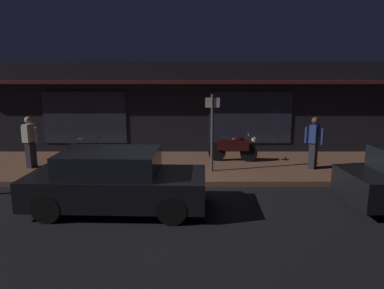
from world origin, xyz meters
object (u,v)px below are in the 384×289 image
bicycle_parked (88,152)px  motorcycle (234,147)px  person_photographer (30,141)px  person_bystander (314,142)px  sign_post (212,128)px  parked_car_near (115,181)px

bicycle_parked → motorcycle: bearing=1.8°
person_photographer → person_bystander: size_ratio=1.00×
person_bystander → sign_post: (-3.27, -0.31, 0.48)m
sign_post → motorcycle: bearing=56.9°
person_bystander → person_photographer: bearing=179.2°
bicycle_parked → parked_car_near: size_ratio=0.40×
motorcycle → person_photographer: person_photographer is taller
bicycle_parked → person_bystander: bearing=-6.2°
person_bystander → bicycle_parked: bearing=173.8°
sign_post → parked_car_near: bearing=-129.9°
person_photographer → parked_car_near: person_photographer is taller
bicycle_parked → person_photographer: bearing=-157.6°
person_bystander → parked_car_near: size_ratio=0.40×
motorcycle → parked_car_near: (-3.25, -4.18, 0.06)m
bicycle_parked → person_bystander: (7.49, -0.81, 0.52)m
motorcycle → bicycle_parked: 5.06m
bicycle_parked → parked_car_near: (1.80, -4.02, 0.20)m
person_bystander → sign_post: sign_post is taller
sign_post → parked_car_near: sign_post is taller
parked_car_near → motorcycle: bearing=52.1°
parked_car_near → sign_post: bearing=50.1°
motorcycle → sign_post: size_ratio=0.71×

